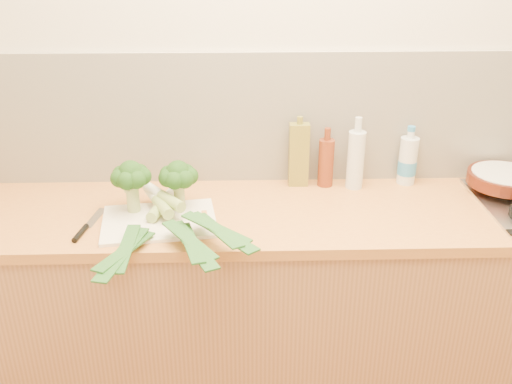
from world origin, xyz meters
TOP-DOWN VIEW (x-y plane):
  - room_shell at (0.00, 1.49)m, footprint 3.50×3.50m
  - counter at (0.00, 1.20)m, footprint 3.20×0.62m
  - chopping_board at (-0.50, 1.10)m, footprint 0.44×0.35m
  - broccoli_left at (-0.60, 1.18)m, footprint 0.15×0.15m
  - broccoli_right at (-0.43, 1.21)m, footprint 0.15×0.15m
  - leek_front at (-0.52, 1.09)m, footprint 0.22×0.70m
  - leek_mid at (-0.45, 1.05)m, footprint 0.31×0.61m
  - leek_back at (-0.40, 1.07)m, footprint 0.44×0.54m
  - chefs_knife at (-0.76, 1.05)m, footprint 0.07×0.27m
  - skillet at (0.87, 1.32)m, footprint 0.43×0.29m
  - oil_tin at (0.04, 1.43)m, footprint 0.08×0.05m
  - glass_bottle at (0.27, 1.40)m, footprint 0.07×0.07m
  - amber_bottle at (0.15, 1.42)m, footprint 0.06×0.06m
  - water_bottle at (0.50, 1.44)m, footprint 0.08×0.08m

SIDE VIEW (x-z plane):
  - counter at x=0.00m, z-range 0.00..0.90m
  - chopping_board at x=-0.50m, z-range 0.90..0.91m
  - chefs_knife at x=-0.76m, z-range 0.90..0.92m
  - leek_front at x=-0.52m, z-range 0.91..0.96m
  - leek_mid at x=-0.45m, z-range 0.93..0.97m
  - skillet at x=0.87m, z-range 0.94..0.99m
  - leek_back at x=-0.40m, z-range 0.95..0.99m
  - water_bottle at x=0.50m, z-range 0.88..1.11m
  - amber_bottle at x=0.15m, z-range 0.88..1.13m
  - glass_bottle at x=0.27m, z-range 0.88..1.18m
  - oil_tin at x=0.04m, z-range 0.89..1.18m
  - broccoli_right at x=-0.43m, z-range 0.95..1.13m
  - broccoli_left at x=-0.60m, z-range 0.95..1.15m
  - room_shell at x=0.00m, z-range -0.58..2.92m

